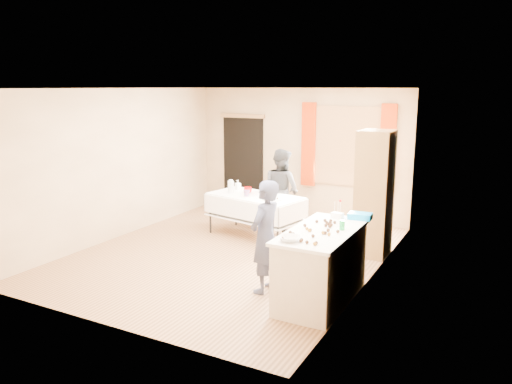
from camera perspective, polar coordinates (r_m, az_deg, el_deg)
The scene contains 29 objects.
floor at distance 8.06m, azimuth -2.88°, elevation -7.14°, with size 4.50×5.50×0.02m, color #9E7047.
ceiling at distance 7.62m, azimuth -3.09°, elevation 11.83°, with size 4.50×5.50×0.02m, color white.
wall_back at distance 10.17m, azimuth 5.03°, elevation 4.43°, with size 4.50×0.02×2.60m, color tan.
wall_front at distance 5.60m, azimuth -17.61°, elevation -2.32°, with size 4.50×0.02×2.60m, color tan.
wall_left at distance 9.09m, azimuth -15.33°, elevation 3.15°, with size 0.02×5.50×2.60m, color tan.
wall_right at distance 6.87m, azimuth 13.44°, elevation 0.50°, with size 0.02×5.50×2.60m, color tan.
window_frame at distance 9.77m, azimuth 10.39°, elevation 5.15°, with size 1.32×0.06×1.52m, color olive.
window_pane at distance 9.76m, azimuth 10.36°, elevation 5.15°, with size 1.20×0.02×1.40m, color white.
curtain_left at distance 9.98m, azimuth 6.01°, elevation 5.43°, with size 0.28×0.06×1.65m, color #AE2B03.
curtain_right at distance 9.52m, azimuth 14.78°, elevation 4.78°, with size 0.28×0.06×1.65m, color #AE2B03.
doorway at distance 10.76m, azimuth -1.47°, elevation 3.27°, with size 0.95×0.04×2.00m, color black.
door_lintel at distance 10.62m, azimuth -1.58°, elevation 8.69°, with size 1.05×0.06×0.08m, color olive.
cabinet at distance 8.00m, azimuth 13.37°, elevation -0.18°, with size 0.50×0.60×1.98m, color brown.
counter at distance 6.30m, azimuth 7.49°, elevation -8.31°, with size 0.75×1.59×0.91m.
party_table at distance 8.84m, azimuth -0.11°, elevation -2.31°, with size 1.82×1.18×0.75m.
chair at distance 9.62m, azimuth 2.42°, elevation -2.15°, with size 0.47×0.47×0.94m.
girl at distance 6.42m, azimuth 1.07°, elevation -5.14°, with size 0.40×0.57×1.48m, color #2B2E47.
woman at distance 9.21m, azimuth 2.91°, elevation 0.27°, with size 0.90×0.81×1.52m, color black.
soda_can at distance 6.18m, azimuth 9.82°, elevation -3.75°, with size 0.07×0.07×0.12m, color #19953E.
mixing_bowl at distance 5.68m, azimuth 3.91°, elevation -5.34°, with size 0.28×0.28×0.06m, color white.
foam_block at distance 6.70m, azimuth 9.27°, elevation -2.68°, with size 0.15×0.10×0.08m, color white.
blue_basket at distance 6.73m, azimuth 11.81°, elevation -2.71°, with size 0.30×0.20×0.08m, color #0894F6.
pitcher at distance 8.95m, azimuth -2.88°, elevation 0.57°, with size 0.11×0.11×0.22m, color silver.
cup_red at distance 8.94m, azimuth -0.94°, elevation 0.23°, with size 0.20×0.20×0.11m, color #BA0202.
cup_rainbow at distance 8.68m, azimuth -1.07°, elevation -0.15°, with size 0.12×0.12×0.11m, color red.
small_bowl at distance 8.65m, azimuth 1.66°, elevation -0.40°, with size 0.21×0.21×0.05m, color white.
pastry_tray at distance 8.38m, azimuth 1.82°, elevation -0.90°, with size 0.28×0.20×0.02m, color white.
bottle at distance 9.24m, azimuth -2.08°, elevation 0.83°, with size 0.11×0.11×0.18m, color white.
cake_balls at distance 6.06m, azimuth 6.92°, elevation -4.37°, with size 0.53×1.04×0.04m.
Camera 1 is at (3.91, -6.54, 2.63)m, focal length 35.00 mm.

